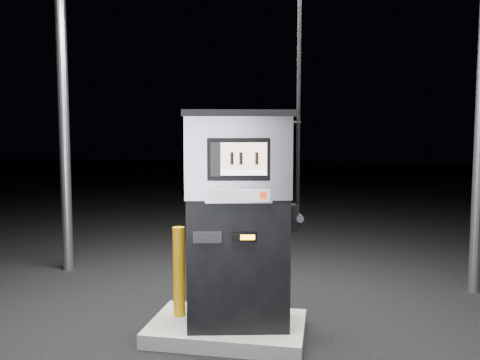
# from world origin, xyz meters

# --- Properties ---
(ground) EXTENTS (80.00, 80.00, 0.00)m
(ground) POSITION_xyz_m (0.00, 0.00, 0.00)
(ground) COLOR black
(ground) RESTS_ON ground
(pump_island) EXTENTS (1.60, 1.00, 0.15)m
(pump_island) POSITION_xyz_m (0.00, 0.00, 0.07)
(pump_island) COLOR slate
(pump_island) RESTS_ON ground
(fuel_dispenser) EXTENTS (1.26, 0.85, 4.53)m
(fuel_dispenser) POSITION_xyz_m (0.13, -0.04, 1.27)
(fuel_dispenser) COLOR black
(fuel_dispenser) RESTS_ON pump_island
(bollard_left) EXTENTS (0.14, 0.14, 0.97)m
(bollard_left) POSITION_xyz_m (-0.55, 0.08, 0.63)
(bollard_left) COLOR orange
(bollard_left) RESTS_ON pump_island
(bollard_right) EXTENTS (0.13, 0.13, 0.83)m
(bollard_right) POSITION_xyz_m (0.55, 0.09, 0.57)
(bollard_right) COLOR orange
(bollard_right) RESTS_ON pump_island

